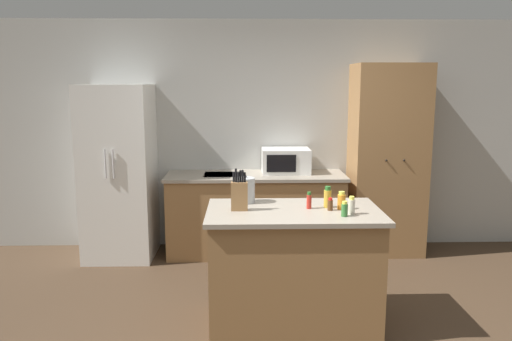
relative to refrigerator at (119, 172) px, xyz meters
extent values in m
cube|color=#B2B2AD|center=(1.79, 0.39, 0.36)|extent=(7.20, 0.06, 2.60)
cube|color=white|center=(0.00, 0.00, 0.00)|extent=(0.72, 0.72, 1.88)
cylinder|color=silver|center=(-0.04, -0.37, 0.15)|extent=(0.02, 0.02, 0.30)
cylinder|color=silver|center=(0.04, -0.37, 0.15)|extent=(0.02, 0.02, 0.30)
cube|color=olive|center=(1.49, 0.05, -0.51)|extent=(1.93, 0.62, 0.87)
cube|color=gray|center=(1.49, 0.05, -0.06)|extent=(1.97, 0.66, 0.03)
cube|color=#9EA0A3|center=(1.14, 0.05, -0.04)|extent=(0.44, 0.34, 0.01)
cube|color=olive|center=(2.95, 0.08, 0.11)|extent=(0.79, 0.56, 2.11)
sphere|color=black|center=(2.86, -0.22, 0.15)|extent=(0.02, 0.02, 0.02)
sphere|color=black|center=(3.05, -0.22, 0.15)|extent=(0.02, 0.02, 0.02)
cube|color=olive|center=(1.74, -1.66, -0.49)|extent=(1.28, 0.73, 0.90)
cube|color=gray|center=(1.74, -1.66, -0.02)|extent=(1.34, 0.79, 0.03)
cube|color=white|center=(1.83, 0.14, 0.10)|extent=(0.53, 0.39, 0.27)
cube|color=black|center=(1.76, -0.05, 0.10)|extent=(0.32, 0.01, 0.19)
cube|color=olive|center=(1.32, -1.67, 0.11)|extent=(0.13, 0.06, 0.22)
cylinder|color=black|center=(1.28, -1.66, 0.26)|extent=(0.02, 0.02, 0.08)
cylinder|color=black|center=(1.30, -1.66, 0.27)|extent=(0.02, 0.02, 0.10)
cylinder|color=black|center=(1.31, -1.67, 0.26)|extent=(0.02, 0.02, 0.08)
cylinder|color=black|center=(1.33, -1.66, 0.26)|extent=(0.02, 0.02, 0.09)
cylinder|color=black|center=(1.35, -1.67, 0.26)|extent=(0.02, 0.02, 0.09)
cylinder|color=black|center=(1.36, -1.66, 0.25)|extent=(0.02, 0.02, 0.08)
cylinder|color=#B2281E|center=(1.86, -1.62, 0.05)|extent=(0.04, 0.04, 0.11)
cylinder|color=#286628|center=(1.86, -1.62, 0.12)|extent=(0.03, 0.03, 0.02)
cylinder|color=gold|center=(2.01, -1.59, 0.07)|extent=(0.06, 0.06, 0.14)
cylinder|color=#286628|center=(2.01, -1.59, 0.15)|extent=(0.04, 0.04, 0.03)
cylinder|color=orange|center=(2.11, -1.65, 0.05)|extent=(0.06, 0.06, 0.11)
cylinder|color=#E5DB4C|center=(2.11, -1.65, 0.12)|extent=(0.05, 0.05, 0.03)
cylinder|color=#563319|center=(2.01, -1.68, 0.04)|extent=(0.04, 0.04, 0.08)
cylinder|color=red|center=(2.01, -1.68, 0.09)|extent=(0.03, 0.03, 0.02)
cylinder|color=#337033|center=(2.09, -1.86, 0.04)|extent=(0.05, 0.05, 0.09)
cylinder|color=#E5DB4C|center=(2.09, -1.86, 0.10)|extent=(0.04, 0.04, 0.02)
cylinder|color=beige|center=(2.15, -1.80, 0.05)|extent=(0.05, 0.05, 0.11)
cylinder|color=#E5DB4C|center=(2.15, -1.80, 0.12)|extent=(0.04, 0.04, 0.02)
cylinder|color=#B2B5B7|center=(1.37, -1.41, 0.10)|extent=(0.16, 0.16, 0.20)
sphere|color=#262628|center=(1.37, -1.41, 0.21)|extent=(0.02, 0.02, 0.02)
camera|label=1|loc=(1.35, -5.37, 0.96)|focal=35.00mm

